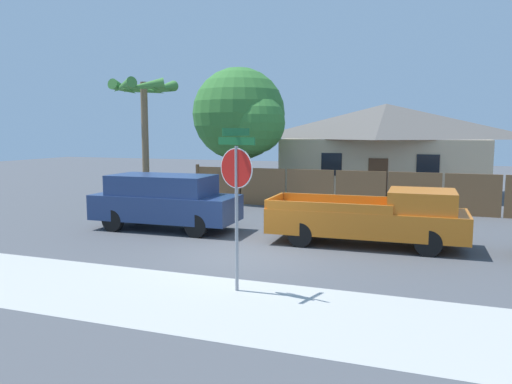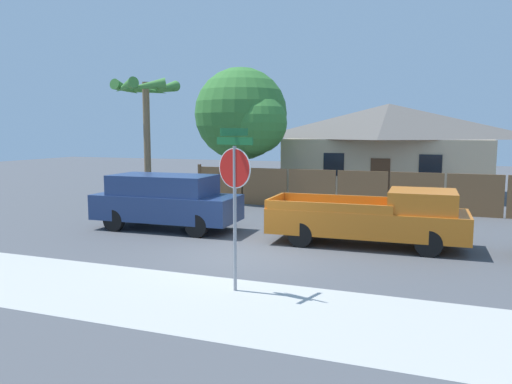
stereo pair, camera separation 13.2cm
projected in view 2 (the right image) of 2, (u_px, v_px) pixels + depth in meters
ground_plane at (243, 256)px, 13.16m from camera, size 80.00×80.00×0.00m
sidewalk_strip at (174, 298)px, 9.81m from camera, size 36.00×3.20×0.01m
wooden_fence at (362, 191)px, 20.57m from camera, size 15.08×0.12×1.75m
house at (388, 147)px, 26.09m from camera, size 10.64×6.46×4.69m
oak_tree at (244, 116)px, 23.37m from camera, size 4.56×4.35×6.25m
palm_tree at (146, 99)px, 20.52m from camera, size 2.65×2.86×5.37m
red_suv at (166, 200)px, 16.59m from camera, size 4.88×2.03×1.83m
orange_pickup at (375, 218)px, 14.23m from camera, size 5.60×2.10×1.65m
stop_sign at (235, 181)px, 10.01m from camera, size 0.89×0.80×3.33m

